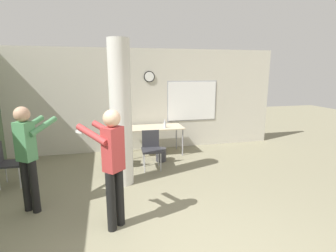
% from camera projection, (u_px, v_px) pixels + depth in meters
% --- Properties ---
extents(wall_back, '(8.00, 0.15, 2.80)m').
position_uv_depth(wall_back, '(140.00, 100.00, 7.28)').
color(wall_back, beige).
rests_on(wall_back, ground_plane).
extents(support_pillar, '(0.42, 0.42, 2.80)m').
position_uv_depth(support_pillar, '(121.00, 114.00, 5.00)').
color(support_pillar, silver).
rests_on(support_pillar, ground_plane).
extents(folding_table, '(1.48, 0.75, 0.75)m').
position_uv_depth(folding_table, '(155.00, 129.00, 6.97)').
color(folding_table, beige).
rests_on(folding_table, ground_plane).
extents(bottle_on_table, '(0.07, 0.07, 0.22)m').
position_uv_depth(bottle_on_table, '(165.00, 124.00, 6.85)').
color(bottle_on_table, silver).
rests_on(bottle_on_table, folding_table).
extents(waste_bin, '(0.26, 0.26, 0.33)m').
position_uv_depth(waste_bin, '(161.00, 155.00, 6.52)').
color(waste_bin, '#38383D').
rests_on(waste_bin, ground_plane).
extents(chair_by_left_wall, '(0.45, 0.45, 0.87)m').
position_uv_depth(chair_by_left_wall, '(7.00, 161.00, 5.05)').
color(chair_by_left_wall, '#2D2D33').
rests_on(chair_by_left_wall, ground_plane).
extents(chair_table_left, '(0.54, 0.54, 0.87)m').
position_uv_depth(chair_table_left, '(114.00, 147.00, 5.98)').
color(chair_table_left, '#2D2D33').
rests_on(chair_table_left, ground_plane).
extents(chair_table_front, '(0.46, 0.46, 0.87)m').
position_uv_depth(chair_table_front, '(151.00, 147.00, 5.98)').
color(chair_table_front, '#2D2D33').
rests_on(chair_table_front, ground_plane).
extents(person_playing_front, '(0.66, 0.66, 1.72)m').
position_uv_depth(person_playing_front, '(112.00, 160.00, 3.60)').
color(person_playing_front, black).
rests_on(person_playing_front, ground_plane).
extents(person_watching_back, '(0.60, 0.68, 1.70)m').
position_uv_depth(person_watching_back, '(28.00, 151.00, 4.05)').
color(person_watching_back, black).
rests_on(person_watching_back, ground_plane).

